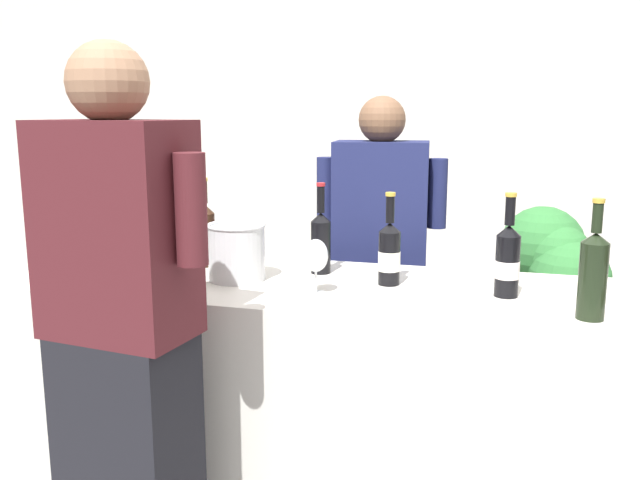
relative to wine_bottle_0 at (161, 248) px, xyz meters
The scene contains 16 objects.
wall_back 2.87m from the wine_bottle_0, 76.84° to the left, with size 8.00×0.10×2.80m, color beige.
counter 0.91m from the wine_bottle_0, 15.09° to the left, with size 2.48×0.69×0.97m, color beige.
wine_bottle_0 is the anchor object (origin of this frame).
wine_bottle_2 0.31m from the wine_bottle_0, 87.86° to the left, with size 0.08×0.08×0.33m.
wine_bottle_3 0.56m from the wine_bottle_0, 34.42° to the left, with size 0.07×0.07×0.33m.
wine_bottle_4 1.13m from the wine_bottle_0, ahead, with size 0.08×0.08×0.33m.
wine_bottle_5 0.20m from the wine_bottle_0, 157.01° to the left, with size 0.08×0.08×0.32m.
wine_bottle_7 0.40m from the wine_bottle_0, behind, with size 0.08×0.08×0.35m.
wine_bottle_9 1.34m from the wine_bottle_0, ahead, with size 0.08×0.08×0.34m.
wine_bottle_10 0.76m from the wine_bottle_0, 16.90° to the left, with size 0.07×0.07×0.31m.
wine_bottle_11 0.53m from the wine_bottle_0, 139.74° to the left, with size 0.08×0.08×0.32m.
wine_glass 0.53m from the wine_bottle_0, ahead, with size 0.08×0.08×0.18m.
ice_bucket 0.26m from the wine_bottle_0, 34.62° to the left, with size 0.20×0.20×0.20m.
person_server 1.07m from the wine_bottle_0, 55.25° to the left, with size 0.55×0.28×1.61m.
person_guest 0.50m from the wine_bottle_0, 75.83° to the right, with size 0.55×0.29×1.72m.
potted_shrub 1.88m from the wine_bottle_0, 43.70° to the left, with size 0.50×0.55×1.10m.
Camera 1 is at (0.45, -2.14, 1.55)m, focal length 37.63 mm.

